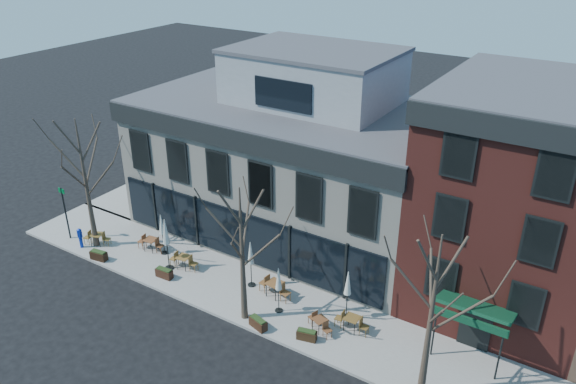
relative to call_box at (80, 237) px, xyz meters
The scene contains 25 objects.
ground 9.85m from the call_box, 23.00° to the left, with size 120.00×120.00×0.00m, color black.
sidewalk_front 12.43m from the call_box, ahead, with size 33.50×4.70×0.15m, color gray.
sidewalk_side 10.11m from the call_box, 102.68° to the left, with size 4.50×12.00×0.15m, color gray.
corner_building 13.32m from the call_box, 44.34° to the left, with size 18.39×10.39×11.10m.
red_brick_building 24.22m from the call_box, 21.81° to the left, with size 8.20×11.78×11.18m.
tree_corner 3.51m from the call_box, 48.98° to the left, with size 3.93×3.98×7.92m.
tree_mid 12.41m from the call_box, ahead, with size 3.50×3.55×7.04m.
tree_right 21.29m from the call_box, ahead, with size 3.72×3.77×7.48m.
sign_pole 1.95m from the call_box, 167.04° to the left, with size 0.50×0.10×3.40m.
call_box is the anchor object (origin of this frame).
cafe_set_0 0.94m from the call_box, 51.37° to the left, with size 1.69×1.01×0.88m.
cafe_set_1 4.23m from the call_box, 27.88° to the left, with size 1.77×0.79×0.91m.
cafe_set_2 6.83m from the call_box, 13.43° to the left, with size 1.78×0.79×0.92m.
cafe_set_3 12.52m from the call_box, ahead, with size 1.95×0.85×1.01m.
cafe_set_4 15.67m from the call_box, ahead, with size 1.57×0.97×0.82m.
cafe_set_5 16.99m from the call_box, ahead, with size 1.72×0.71×0.90m.
umbrella_0 5.21m from the call_box, 24.78° to the left, with size 0.41×0.41×2.54m.
umbrella_1 6.24m from the call_box, 10.66° to the left, with size 0.50×0.50×3.10m.
umbrella_2 11.08m from the call_box, 11.89° to the left, with size 0.43×0.43×2.66m.
umbrella_3 13.29m from the call_box, ahead, with size 0.40×0.40×2.51m.
umbrella_4 16.49m from the call_box, ahead, with size 0.43×0.43×2.67m.
planter_0 2.01m from the call_box, 10.62° to the right, with size 1.05×0.56×0.56m.
planter_1 6.36m from the call_box, ahead, with size 0.99×0.44×0.54m.
planter_2 13.07m from the call_box, ahead, with size 1.04×0.63×0.54m.
planter_3 15.44m from the call_box, ahead, with size 0.99×0.58×0.52m.
Camera 1 is at (16.58, -21.35, 17.70)m, focal length 35.00 mm.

